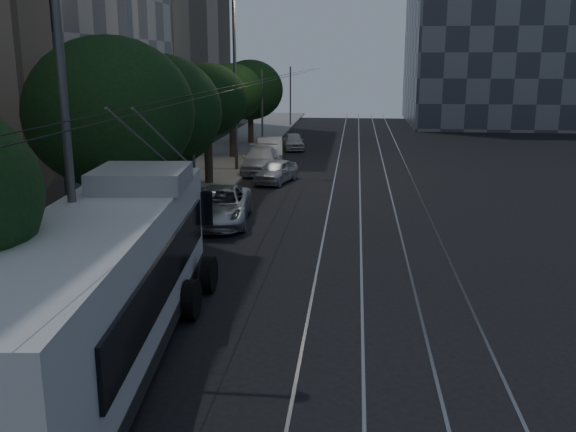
# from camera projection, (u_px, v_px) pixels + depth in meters

# --- Properties ---
(ground) EXTENTS (120.00, 120.00, 0.00)m
(ground) POSITION_uv_depth(u_px,v_px,m) (298.00, 316.00, 17.23)
(ground) COLOR black
(ground) RESTS_ON ground
(sidewalk) EXTENTS (5.00, 90.00, 0.15)m
(sidewalk) POSITION_uv_depth(u_px,v_px,m) (201.00, 176.00, 37.30)
(sidewalk) COLOR slate
(sidewalk) RESTS_ON ground
(tram_rails) EXTENTS (4.52, 90.00, 0.02)m
(tram_rails) POSITION_uv_depth(u_px,v_px,m) (374.00, 181.00, 36.29)
(tram_rails) COLOR gray
(tram_rails) RESTS_ON ground
(overhead_wires) EXTENTS (2.23, 90.00, 6.00)m
(overhead_wires) POSITION_uv_depth(u_px,v_px,m) (242.00, 118.00, 36.23)
(overhead_wires) COLOR black
(overhead_wires) RESTS_ON ground
(building_distant_right) EXTENTS (22.00, 18.00, 24.00)m
(building_distant_right) POSITION_uv_depth(u_px,v_px,m) (521.00, 6.00, 65.67)
(building_distant_right) COLOR #353A43
(building_distant_right) RESTS_ON ground
(trolleybus) EXTENTS (3.99, 13.37, 5.63)m
(trolleybus) POSITION_uv_depth(u_px,v_px,m) (101.00, 286.00, 14.17)
(trolleybus) COLOR silver
(trolleybus) RESTS_ON ground
(pickup_silver) EXTENTS (2.93, 5.55, 1.49)m
(pickup_silver) POSITION_uv_depth(u_px,v_px,m) (219.00, 206.00, 26.86)
(pickup_silver) COLOR #B8BBC0
(pickup_silver) RESTS_ON ground
(car_white_a) EXTENTS (2.43, 3.99, 1.27)m
(car_white_a) POSITION_uv_depth(u_px,v_px,m) (276.00, 171.00, 35.73)
(car_white_a) COLOR #B7B7BC
(car_white_a) RESTS_ON ground
(car_white_b) EXTENTS (2.33, 5.23, 1.49)m
(car_white_b) POSITION_uv_depth(u_px,v_px,m) (261.00, 160.00, 38.98)
(car_white_b) COLOR silver
(car_white_b) RESTS_ON ground
(car_white_c) EXTENTS (2.23, 4.92, 1.56)m
(car_white_c) POSITION_uv_depth(u_px,v_px,m) (270.00, 150.00, 43.23)
(car_white_c) COLOR silver
(car_white_c) RESTS_ON ground
(car_white_d) EXTENTS (2.05, 3.87, 1.25)m
(car_white_d) POSITION_uv_depth(u_px,v_px,m) (294.00, 141.00, 48.71)
(car_white_d) COLOR #BABABE
(car_white_d) RESTS_ON ground
(tree_1) EXTENTS (5.46, 5.46, 7.48)m
(tree_1) POSITION_uv_depth(u_px,v_px,m) (110.00, 113.00, 20.73)
(tree_1) COLOR black
(tree_1) RESTS_ON ground
(tree_2) EXTENTS (5.46, 5.46, 6.98)m
(tree_2) POSITION_uv_depth(u_px,v_px,m) (158.00, 112.00, 27.38)
(tree_2) COLOR black
(tree_2) RESTS_ON ground
(tree_3) EXTENTS (4.34, 4.34, 6.55)m
(tree_3) POSITION_uv_depth(u_px,v_px,m) (207.00, 101.00, 34.07)
(tree_3) COLOR black
(tree_3) RESTS_ON ground
(tree_4) EXTENTS (4.29, 4.29, 6.46)m
(tree_4) POSITION_uv_depth(u_px,v_px,m) (232.00, 93.00, 43.37)
(tree_4) COLOR black
(tree_4) RESTS_ON ground
(tree_5) EXTENTS (5.23, 5.23, 6.69)m
(tree_5) POSITION_uv_depth(u_px,v_px,m) (250.00, 90.00, 50.95)
(tree_5) COLOR black
(tree_5) RESTS_ON ground
(streetlamp_near) EXTENTS (2.57, 0.44, 10.71)m
(streetlamp_near) POSITION_uv_depth(u_px,v_px,m) (80.00, 73.00, 14.37)
(streetlamp_near) COLOR #4F4F51
(streetlamp_near) RESTS_ON ground
(streetlamp_far) EXTENTS (2.64, 0.44, 11.03)m
(streetlamp_far) POSITION_uv_depth(u_px,v_px,m) (242.00, 61.00, 37.79)
(streetlamp_far) COLOR #4F4F51
(streetlamp_far) RESTS_ON ground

